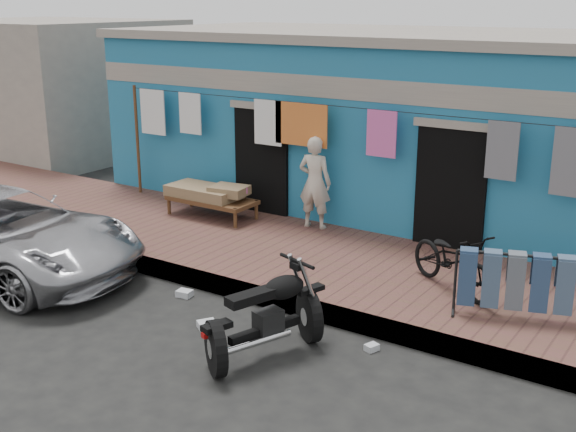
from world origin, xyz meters
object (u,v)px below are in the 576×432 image
(bicycle, at_px, (454,253))
(motorcycle, at_px, (265,313))
(charpoy, at_px, (212,201))
(seated_person, at_px, (315,182))
(jeans_rack, at_px, (527,285))

(bicycle, relative_size, motorcycle, 0.89)
(bicycle, relative_size, charpoy, 0.93)
(seated_person, relative_size, charpoy, 0.92)
(jeans_rack, bearing_deg, bicycle, 161.44)
(seated_person, distance_m, motorcycle, 4.19)
(seated_person, height_order, bicycle, seated_person)
(bicycle, xyz_separation_m, charpoy, (-4.75, 0.86, -0.22))
(jeans_rack, bearing_deg, seated_person, 157.18)
(bicycle, height_order, charpoy, bicycle)
(seated_person, height_order, motorcycle, seated_person)
(motorcycle, xyz_separation_m, jeans_rack, (2.30, 2.13, 0.13))
(seated_person, bearing_deg, motorcycle, 106.11)
(seated_person, distance_m, jeans_rack, 4.33)
(motorcycle, bearing_deg, jeans_rack, 60.81)
(bicycle, distance_m, motorcycle, 2.79)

